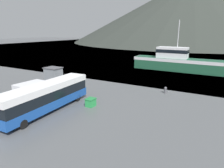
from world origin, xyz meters
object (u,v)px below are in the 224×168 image
Objects in this scene: fishing_boat at (179,62)px; storage_bin at (91,102)px; delivery_van at (34,89)px; small_boat at (165,63)px; dock_kiosk at (53,74)px; tour_bus at (47,96)px.

fishing_boat reaches higher than storage_bin.
delivery_van is at bearing -23.29° from fishing_boat.
small_boat is (8.30, 36.21, -0.70)m from delivery_van.
dock_kiosk is 30.76m from small_boat.
small_boat is (-0.39, 35.01, -0.01)m from storage_bin.
dock_kiosk is 0.38× the size of small_boat.
fishing_boat reaches higher than small_boat.
tour_bus is at bearing -158.98° from small_boat.
tour_bus reaches higher than dock_kiosk.
storage_bin is 35.01m from small_boat.
tour_bus is 33.12m from fishing_boat.
delivery_van is at bearing -172.14° from storage_bin.
tour_bus is 2.18× the size of delivery_van.
storage_bin is at bearing 10.08° from delivery_van.
tour_bus is at bearing -22.99° from delivery_van.
fishing_boat is 28.88m from storage_bin.
tour_bus reaches higher than storage_bin.
dock_kiosk is at bearing 122.09° from delivery_van.
storage_bin is 0.41× the size of dock_kiosk.
delivery_van is 32.52m from fishing_boat.
fishing_boat is (8.09, 32.11, 0.24)m from tour_bus.
fishing_boat is 7.25× the size of dock_kiosk.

